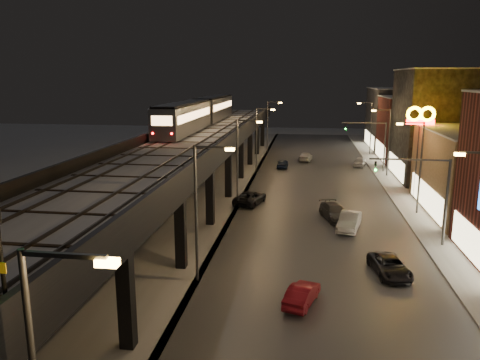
{
  "coord_description": "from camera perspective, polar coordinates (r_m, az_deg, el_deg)",
  "views": [
    {
      "loc": [
        6.08,
        -14.85,
        13.07
      ],
      "look_at": [
        0.92,
        21.49,
        5.0
      ],
      "focal_mm": 35.0,
      "sensor_mm": 36.0,
      "label": 1
    }
  ],
  "objects": [
    {
      "name": "sign_mcdonalds",
      "position": [
        53.32,
        21.11,
        6.37
      ],
      "size": [
        2.98,
        0.34,
        10.11
      ],
      "color": "#38383A",
      "rests_on": "ground"
    },
    {
      "name": "sidewalk_right",
      "position": [
        52.77,
        20.34,
        -2.65
      ],
      "size": [
        4.0,
        120.0,
        0.14
      ],
      "primitive_type": "cube",
      "color": "#9FA1A8",
      "rests_on": "ground"
    },
    {
      "name": "viaduct_trackbed",
      "position": [
        48.82,
        -6.35,
        4.46
      ],
      "size": [
        8.4,
        100.0,
        0.32
      ],
      "color": "#B2B7C1",
      "rests_on": "elevated_viaduct"
    },
    {
      "name": "elevated_viaduct",
      "position": [
        48.81,
        -6.35,
        3.54
      ],
      "size": [
        9.0,
        100.0,
        6.3
      ],
      "color": "black",
      "rests_on": "ground"
    },
    {
      "name": "streetlight_left_1",
      "position": [
        29.65,
        -4.89,
        -2.97
      ],
      "size": [
        2.57,
        0.28,
        9.0
      ],
      "color": "#38383A",
      "rests_on": "ground"
    },
    {
      "name": "streetlight_left_2",
      "position": [
        46.97,
        0.01,
        2.8
      ],
      "size": [
        2.57,
        0.28,
        9.0
      ],
      "color": "#38383A",
      "rests_on": "ground"
    },
    {
      "name": "traffic_light_rig_a",
      "position": [
        39.07,
        22.33,
        -1.22
      ],
      "size": [
        6.1,
        0.34,
        7.0
      ],
      "color": "#38383A",
      "rests_on": "ground"
    },
    {
      "name": "streetlight_right_2",
      "position": [
        47.72,
        20.87,
        2.13
      ],
      "size": [
        2.56,
        0.28,
        9.0
      ],
      "color": "#38383A",
      "rests_on": "ground"
    },
    {
      "name": "building_d",
      "position": [
        65.63,
        24.03,
        6.1
      ],
      "size": [
        12.2,
        13.2,
        14.16
      ],
      "color": "black",
      "rests_on": "ground"
    },
    {
      "name": "subway_train",
      "position": [
        66.01,
        -4.74,
        8.28
      ],
      "size": [
        2.96,
        36.48,
        3.54
      ],
      "color": "gray",
      "rests_on": "viaduct_trackbed"
    },
    {
      "name": "car_mid_dark",
      "position": [
        75.33,
        8.0,
        2.8
      ],
      "size": [
        2.46,
        4.76,
        1.32
      ],
      "primitive_type": "imported",
      "rotation": [
        0.0,
        0.0,
        3.0
      ],
      "color": "silver",
      "rests_on": "ground"
    },
    {
      "name": "building_e",
      "position": [
        79.31,
        21.21,
        5.78
      ],
      "size": [
        12.2,
        12.2,
        10.16
      ],
      "color": "maroon",
      "rests_on": "ground"
    },
    {
      "name": "streetlight_right_3",
      "position": [
        65.2,
        17.49,
        4.93
      ],
      "size": [
        2.56,
        0.28,
        9.0
      ],
      "color": "#38383A",
      "rests_on": "ground"
    },
    {
      "name": "car_mid_silver",
      "position": [
        49.1,
        1.24,
        -2.2
      ],
      "size": [
        3.45,
        5.39,
        1.38
      ],
      "primitive_type": "imported",
      "rotation": [
        0.0,
        0.0,
        2.89
      ],
      "color": "black",
      "rests_on": "ground"
    },
    {
      "name": "car_onc_silver",
      "position": [
        41.98,
        13.17,
        -5.0
      ],
      "size": [
        2.56,
        4.79,
        1.5
      ],
      "primitive_type": "imported",
      "rotation": [
        0.0,
        0.0,
        -0.22
      ],
      "color": "silver",
      "rests_on": "ground"
    },
    {
      "name": "building_f",
      "position": [
        92.9,
        19.33,
        7.08
      ],
      "size": [
        12.2,
        16.2,
        11.16
      ],
      "color": "#323234",
      "rests_on": "ground"
    },
    {
      "name": "viaduct_parapet_streetside",
      "position": [
        47.89,
        -1.28,
        4.94
      ],
      "size": [
        0.3,
        100.0,
        1.1
      ],
      "primitive_type": "cube",
      "color": "black",
      "rests_on": "elevated_viaduct"
    },
    {
      "name": "car_onc_dark",
      "position": [
        33.49,
        17.8,
        -10.05
      ],
      "size": [
        2.77,
        4.73,
        1.23
      ],
      "primitive_type": "imported",
      "rotation": [
        0.0,
        0.0,
        0.17
      ],
      "color": "black",
      "rests_on": "ground"
    },
    {
      "name": "car_near_white",
      "position": [
        28.41,
        7.56,
        -13.74
      ],
      "size": [
        2.28,
        3.91,
        1.22
      ],
      "primitive_type": "imported",
      "rotation": [
        0.0,
        0.0,
        2.86
      ],
      "color": "maroon",
      "rests_on": "ground"
    },
    {
      "name": "under_viaduct_pavement",
      "position": [
        52.93,
        -5.37,
        -1.92
      ],
      "size": [
        11.0,
        120.0,
        0.06
      ],
      "primitive_type": "cube",
      "color": "#9FA1A8",
      "rests_on": "ground"
    },
    {
      "name": "streetlight_right_4",
      "position": [
        82.91,
        15.53,
        6.53
      ],
      "size": [
        2.56,
        0.28,
        9.0
      ],
      "color": "#38383A",
      "rests_on": "ground"
    },
    {
      "name": "traffic_light_rig_b",
      "position": [
        68.1,
        16.31,
        4.67
      ],
      "size": [
        6.1,
        0.34,
        7.0
      ],
      "color": "#38383A",
      "rests_on": "ground"
    },
    {
      "name": "car_onc_red",
      "position": [
        72.22,
        14.38,
        2.11
      ],
      "size": [
        2.43,
        4.08,
        1.3
      ],
      "primitive_type": "imported",
      "rotation": [
        0.0,
        0.0,
        -0.25
      ],
      "color": "silver",
      "rests_on": "ground"
    },
    {
      "name": "car_far_white",
      "position": [
        69.03,
        5.2,
        1.98
      ],
      "size": [
        1.61,
        3.84,
        1.3
      ],
      "primitive_type": "imported",
      "rotation": [
        0.0,
        0.0,
        3.12
      ],
      "color": "#0D1632",
      "rests_on": "ground"
    },
    {
      "name": "car_onc_white",
      "position": [
        44.69,
        11.47,
        -3.92
      ],
      "size": [
        3.2,
        5.2,
        1.41
      ],
      "primitive_type": "imported",
      "rotation": [
        0.0,
        0.0,
        0.27
      ],
      "color": "#525354",
      "rests_on": "ground"
    },
    {
      "name": "road_surface",
      "position": [
        51.55,
        9.41,
        -2.42
      ],
      "size": [
        17.0,
        120.0,
        0.06
      ],
      "primitive_type": "cube",
      "color": "#46474D",
      "rests_on": "ground"
    },
    {
      "name": "viaduct_parapet_far",
      "position": [
        50.04,
        -11.19,
        5.03
      ],
      "size": [
        0.3,
        100.0,
        1.1
      ],
      "primitive_type": "cube",
      "color": "black",
      "rests_on": "elevated_viaduct"
    },
    {
      "name": "streetlight_left_4",
      "position": [
        82.48,
        3.55,
        6.93
      ],
      "size": [
        2.57,
        0.28,
        9.0
      ],
      "color": "#38383A",
      "rests_on": "ground"
    },
    {
      "name": "streetlight_left_3",
      "position": [
        64.66,
        2.26,
        5.43
      ],
      "size": [
        2.57,
        0.28,
        9.0
      ],
      "color": "#38383A",
      "rests_on": "ground"
    }
  ]
}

